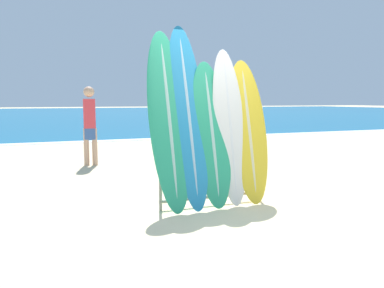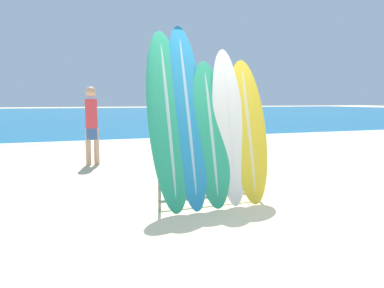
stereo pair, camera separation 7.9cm
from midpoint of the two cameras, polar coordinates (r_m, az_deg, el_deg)
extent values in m
plane|color=beige|center=(5.25, 7.12, -9.79)|extent=(160.00, 160.00, 0.00)
cube|color=#146693|center=(43.63, -17.96, 4.44)|extent=(120.00, 60.00, 0.00)
cube|color=white|center=(14.12, -11.19, 0.57)|extent=(120.00, 0.60, 0.01)
cylinder|color=gray|center=(5.06, -5.29, -5.88)|extent=(0.04, 0.04, 0.77)
cylinder|color=gray|center=(5.66, 9.80, -4.60)|extent=(0.04, 0.04, 0.77)
cylinder|color=gray|center=(5.25, 2.71, -1.36)|extent=(1.57, 0.04, 0.04)
cylinder|color=gray|center=(5.37, 2.67, -8.03)|extent=(1.57, 0.04, 0.04)
ellipsoid|color=#289E70|center=(5.10, -4.04, 3.89)|extent=(0.56, 0.86, 2.47)
ellipsoid|color=#9AC3B3|center=(5.10, -4.04, 3.89)|extent=(0.10, 0.83, 2.38)
ellipsoid|color=teal|center=(5.20, -1.06, 4.50)|extent=(0.52, 0.89, 2.57)
ellipsoid|color=#98BACC|center=(5.20, -1.06, 4.50)|extent=(0.09, 0.87, 2.47)
ellipsoid|color=#289E70|center=(5.25, 2.54, 1.67)|extent=(0.56, 0.65, 2.05)
ellipsoid|color=#9AC3B3|center=(5.25, 2.54, 1.67)|extent=(0.10, 0.64, 1.97)
ellipsoid|color=silver|center=(5.38, 5.33, 2.72)|extent=(0.48, 0.58, 2.23)
ellipsoid|color=silver|center=(5.38, 5.33, 2.72)|extent=(0.09, 0.57, 2.14)
ellipsoid|color=yellow|center=(5.52, 8.20, 2.04)|extent=(0.59, 0.60, 2.09)
ellipsoid|color=beige|center=(5.52, 8.20, 2.04)|extent=(0.11, 0.58, 2.01)
cylinder|color=beige|center=(8.53, 0.36, -0.89)|extent=(0.10, 0.10, 0.72)
cylinder|color=beige|center=(8.41, -0.29, -1.00)|extent=(0.10, 0.10, 0.72)
cube|color=#282D38|center=(8.44, 0.04, 0.74)|extent=(0.24, 0.21, 0.22)
cube|color=#2D333D|center=(8.40, 0.04, 3.38)|extent=(0.26, 0.23, 0.56)
sphere|color=beige|center=(8.39, 0.04, 6.20)|extent=(0.20, 0.20, 0.20)
cylinder|color=tan|center=(8.87, -16.04, -0.43)|extent=(0.12, 0.12, 0.85)
cylinder|color=tan|center=(8.86, -14.85, -0.40)|extent=(0.12, 0.12, 0.85)
cube|color=#385693|center=(8.83, -15.51, 1.50)|extent=(0.26, 0.18, 0.25)
cube|color=#DB3842|center=(8.80, -15.60, 4.48)|extent=(0.28, 0.20, 0.66)
sphere|color=tan|center=(8.80, -15.70, 7.67)|extent=(0.24, 0.24, 0.24)
cylinder|color=#A87A5B|center=(7.76, 6.46, -1.62)|extent=(0.10, 0.10, 0.74)
cylinder|color=#A87A5B|center=(7.80, 7.60, -1.59)|extent=(0.10, 0.10, 0.74)
cube|color=#478466|center=(7.75, 7.06, 0.28)|extent=(0.23, 0.17, 0.22)
cube|color=#2D333D|center=(7.72, 7.10, 3.22)|extent=(0.25, 0.19, 0.58)
sphere|color=#A87A5B|center=(7.70, 7.14, 6.36)|extent=(0.21, 0.21, 0.21)
camera|label=1|loc=(0.04, -90.38, -0.04)|focal=35.00mm
camera|label=2|loc=(0.04, 89.62, 0.04)|focal=35.00mm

